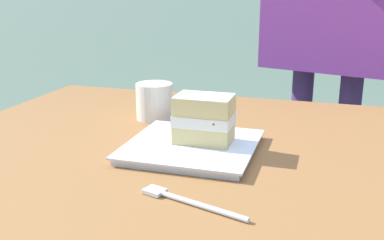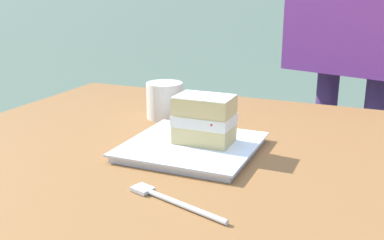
% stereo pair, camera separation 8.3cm
% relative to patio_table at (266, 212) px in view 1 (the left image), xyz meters
% --- Properties ---
extents(patio_table, '(1.33, 0.91, 0.72)m').
position_rel_patio_table_xyz_m(patio_table, '(0.00, 0.00, 0.00)').
color(patio_table, brown).
rests_on(patio_table, ground).
extents(dessert_plate, '(0.23, 0.23, 0.02)m').
position_rel_patio_table_xyz_m(dessert_plate, '(0.14, -0.01, 0.11)').
color(dessert_plate, white).
rests_on(dessert_plate, patio_table).
extents(cake_slice, '(0.11, 0.07, 0.09)m').
position_rel_patio_table_xyz_m(cake_slice, '(0.12, -0.02, 0.16)').
color(cake_slice, '#E0C17A').
rests_on(cake_slice, dessert_plate).
extents(dessert_fork, '(0.17, 0.07, 0.01)m').
position_rel_patio_table_xyz_m(dessert_fork, '(0.09, 0.20, 0.10)').
color(dessert_fork, silver).
rests_on(dessert_fork, patio_table).
extents(coffee_cup, '(0.08, 0.08, 0.08)m').
position_rel_patio_table_xyz_m(coffee_cup, '(0.29, -0.19, 0.14)').
color(coffee_cup, silver).
rests_on(coffee_cup, patio_table).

